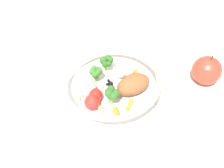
% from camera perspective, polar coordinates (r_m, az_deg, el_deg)
% --- Properties ---
extents(ground_plane, '(2.40, 2.40, 0.00)m').
position_cam_1_polar(ground_plane, '(0.56, -0.34, -2.33)').
color(ground_plane, silver).
extents(food_container, '(0.21, 0.21, 0.06)m').
position_cam_1_polar(food_container, '(0.54, -0.31, 0.13)').
color(food_container, white).
rests_on(food_container, ground_plane).
extents(loose_apple, '(0.07, 0.07, 0.08)m').
position_cam_1_polar(loose_apple, '(0.60, 21.09, 2.95)').
color(loose_apple, '#BC3828').
rests_on(loose_apple, ground_plane).
extents(folded_napkin, '(0.17, 0.17, 0.01)m').
position_cam_1_polar(folded_napkin, '(0.55, -19.52, -7.29)').
color(folded_napkin, white).
rests_on(folded_napkin, ground_plane).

